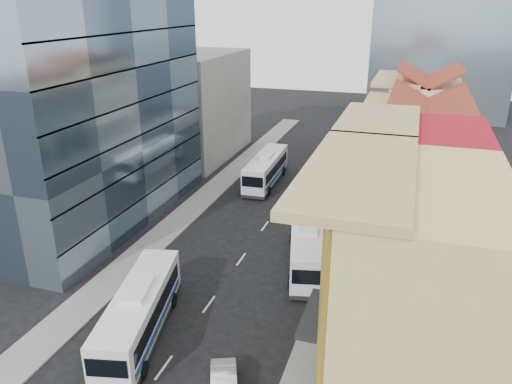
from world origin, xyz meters
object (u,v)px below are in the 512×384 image
(shophouse_tan, at_px, (421,285))
(bus_left_far, at_px, (266,169))
(office_tower, at_px, (77,65))
(bus_left_near, at_px, (139,311))
(bus_right, at_px, (307,245))

(shophouse_tan, xyz_separation_m, bus_left_far, (-17.36, 28.61, -4.13))
(office_tower, bearing_deg, bus_left_near, -47.83)
(office_tower, relative_size, bus_left_near, 2.60)
(bus_left_far, bearing_deg, bus_right, -65.52)
(office_tower, xyz_separation_m, bus_right, (22.46, -3.17, -13.15))
(bus_left_near, distance_m, bus_left_far, 30.27)
(office_tower, bearing_deg, shophouse_tan, -24.30)
(bus_left_near, height_order, bus_right, bus_right)
(bus_left_near, xyz_separation_m, bus_left_far, (-0.54, 30.27, 0.03))
(shophouse_tan, relative_size, bus_right, 1.21)
(shophouse_tan, bearing_deg, office_tower, 155.70)
(shophouse_tan, relative_size, bus_left_far, 1.20)
(bus_left_far, height_order, bus_right, bus_left_far)
(office_tower, xyz_separation_m, bus_left_near, (14.18, -15.66, -13.15))
(bus_left_far, bearing_deg, office_tower, -134.95)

